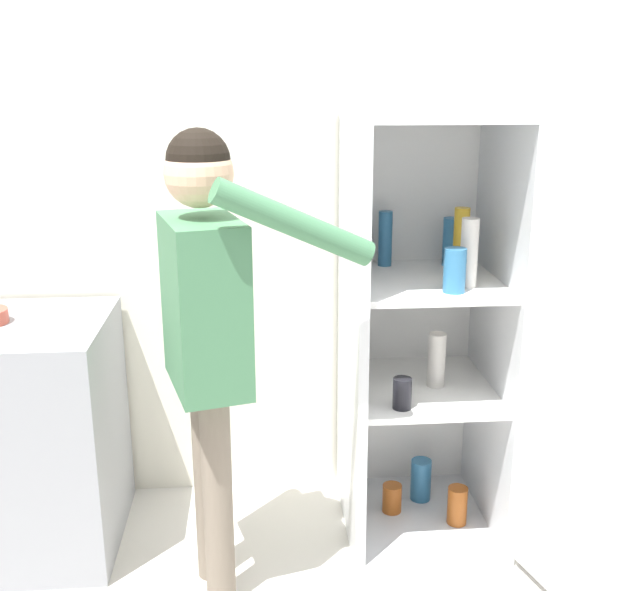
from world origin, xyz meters
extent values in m
cube|color=silver|center=(0.00, 0.98, 1.27)|extent=(7.00, 0.06, 2.55)
cube|color=silver|center=(0.37, 0.60, 0.02)|extent=(0.59, 0.65, 0.04)
cube|color=silver|center=(0.37, 0.60, 1.61)|extent=(0.59, 0.65, 0.04)
cube|color=white|center=(0.37, 0.91, 0.81)|extent=(0.59, 0.03, 1.55)
cube|color=silver|center=(0.10, 0.60, 0.81)|extent=(0.04, 0.65, 1.55)
cube|color=silver|center=(0.65, 0.60, 0.81)|extent=(0.03, 0.65, 1.55)
cube|color=white|center=(0.37, 0.60, 0.58)|extent=(0.52, 0.58, 0.02)
cube|color=white|center=(0.37, 0.60, 1.01)|extent=(0.52, 0.58, 0.02)
cube|color=silver|center=(0.77, 0.00, 0.81)|extent=(0.20, 0.58, 1.55)
cylinder|color=black|center=(0.25, 0.40, 0.65)|extent=(0.07, 0.07, 0.11)
cylinder|color=#B78C1E|center=(0.50, 0.62, 1.15)|extent=(0.06, 0.06, 0.26)
cylinder|color=#9E4C19|center=(0.27, 0.63, 0.09)|extent=(0.08, 0.08, 0.12)
cylinder|color=teal|center=(0.51, 0.79, 1.11)|extent=(0.07, 0.07, 0.19)
cylinder|color=teal|center=(0.42, 0.41, 1.09)|extent=(0.08, 0.08, 0.15)
cylinder|color=beige|center=(0.49, 0.48, 1.14)|extent=(0.06, 0.06, 0.24)
cylinder|color=beige|center=(0.42, 0.59, 0.70)|extent=(0.07, 0.07, 0.21)
cylinder|color=#9E4C19|center=(0.51, 0.53, 0.11)|extent=(0.08, 0.08, 0.15)
cylinder|color=teal|center=(0.41, 0.71, 0.12)|extent=(0.08, 0.08, 0.18)
cylinder|color=teal|center=(0.25, 0.82, 1.13)|extent=(0.05, 0.05, 0.21)
cylinder|color=#726656|center=(-0.44, 0.34, 0.38)|extent=(0.10, 0.10, 0.77)
cylinder|color=#726656|center=(-0.40, 0.19, 0.38)|extent=(0.10, 0.10, 0.77)
cube|color=#3F724C|center=(-0.42, 0.26, 1.04)|extent=(0.31, 0.43, 0.54)
sphere|color=#DBAD89|center=(-0.42, 0.26, 1.45)|extent=(0.21, 0.21, 0.21)
sphere|color=black|center=(-0.42, 0.26, 1.49)|extent=(0.19, 0.19, 0.19)
cylinder|color=#3F724C|center=(-0.47, 0.47, 1.01)|extent=(0.08, 0.08, 0.51)
cylinder|color=#3F724C|center=(-0.14, 0.11, 1.32)|extent=(0.50, 0.20, 0.29)
cube|color=gray|center=(-1.17, 0.61, 0.44)|extent=(0.73, 0.64, 0.88)
camera|label=1|loc=(-0.25, -2.02, 1.72)|focal=42.00mm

